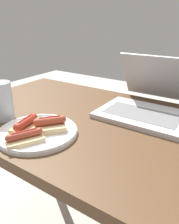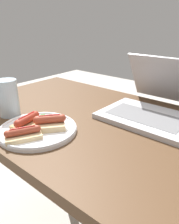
{
  "view_description": "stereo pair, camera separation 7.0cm",
  "coord_description": "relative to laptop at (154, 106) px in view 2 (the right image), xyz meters",
  "views": [
    {
      "loc": [
        0.34,
        -0.61,
        1.05
      ],
      "look_at": [
        -0.02,
        -0.07,
        0.77
      ],
      "focal_mm": 35.0,
      "sensor_mm": 36.0,
      "label": 1
    },
    {
      "loc": [
        0.4,
        -0.56,
        1.05
      ],
      "look_at": [
        -0.02,
        -0.07,
        0.77
      ],
      "focal_mm": 35.0,
      "sensor_mm": 36.0,
      "label": 2
    }
  ],
  "objects": [
    {
      "name": "sausage_toast_left",
      "position": [
        -0.26,
        -0.37,
        -0.01
      ],
      "size": [
        0.09,
        0.11,
        0.04
      ],
      "rotation": [
        0.0,
        0.0,
        1.79
      ],
      "color": "tan",
      "rests_on": "plate"
    },
    {
      "name": "desk",
      "position": [
        -0.09,
        -0.17,
        -0.11
      ],
      "size": [
        1.27,
        0.68,
        0.71
      ],
      "color": "#4C331E",
      "rests_on": "ground_plane"
    },
    {
      "name": "drinking_glass",
      "position": [
        -0.42,
        -0.34,
        0.03
      ],
      "size": [
        0.08,
        0.08,
        0.14
      ],
      "color": "silver",
      "rests_on": "desk"
    },
    {
      "name": "laptop",
      "position": [
        0.0,
        0.0,
        0.0
      ],
      "size": [
        0.32,
        0.34,
        0.21
      ],
      "color": "#B7B7BC",
      "rests_on": "desk"
    },
    {
      "name": "plate",
      "position": [
        -0.23,
        -0.36,
        -0.03
      ],
      "size": [
        0.25,
        0.25,
        0.02
      ],
      "color": "silver",
      "rests_on": "desk"
    },
    {
      "name": "salad_pile",
      "position": [
        -0.27,
        -0.29,
        -0.02
      ],
      "size": [
        0.07,
        0.06,
        0.01
      ],
      "color": "#4C8E3D",
      "rests_on": "plate"
    },
    {
      "name": "sausage_toast_middle",
      "position": [
        -0.2,
        -0.33,
        -0.01
      ],
      "size": [
        0.11,
        0.12,
        0.05
      ],
      "rotation": [
        0.0,
        0.0,
        0.9
      ],
      "color": "#D6B784",
      "rests_on": "plate"
    },
    {
      "name": "sausage_toast_right",
      "position": [
        -0.21,
        -0.43,
        -0.01
      ],
      "size": [
        0.1,
        0.12,
        0.04
      ],
      "rotation": [
        0.0,
        0.0,
        1.11
      ],
      "color": "#D6B784",
      "rests_on": "plate"
    }
  ]
}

